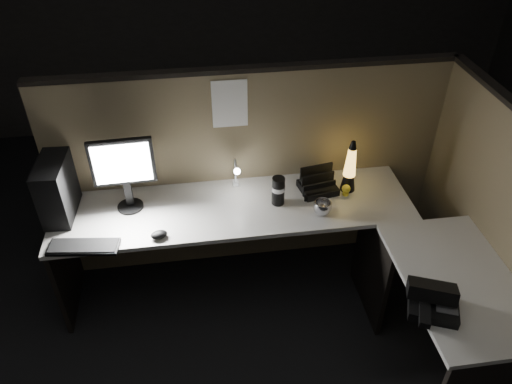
{
  "coord_description": "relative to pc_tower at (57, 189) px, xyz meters",
  "views": [
    {
      "loc": [
        -0.36,
        -1.88,
        2.74
      ],
      "look_at": [
        -0.04,
        0.35,
        1.02
      ],
      "focal_mm": 35.0,
      "sensor_mm": 36.0,
      "label": 1
    }
  ],
  "objects": [
    {
      "name": "floor",
      "position": [
        1.22,
        -0.69,
        -0.92
      ],
      "size": [
        6.0,
        6.0,
        0.0
      ],
      "primitive_type": "plane",
      "color": "black",
      "rests_on": "ground"
    },
    {
      "name": "room_shell",
      "position": [
        1.22,
        -0.69,
        0.7
      ],
      "size": [
        6.0,
        6.0,
        6.0
      ],
      "color": "silver",
      "rests_on": "ground"
    },
    {
      "name": "partition_back",
      "position": [
        1.22,
        0.24,
        -0.17
      ],
      "size": [
        2.66,
        0.06,
        1.5
      ],
      "primitive_type": "cube",
      "color": "brown",
      "rests_on": "ground"
    },
    {
      "name": "partition_right",
      "position": [
        2.55,
        -0.59,
        -0.17
      ],
      "size": [
        0.06,
        1.66,
        1.5
      ],
      "primitive_type": "cube",
      "color": "brown",
      "rests_on": "ground"
    },
    {
      "name": "desk",
      "position": [
        1.4,
        -0.44,
        -0.34
      ],
      "size": [
        2.6,
        1.6,
        0.73
      ],
      "color": "beige",
      "rests_on": "ground"
    },
    {
      "name": "pc_tower",
      "position": [
        0.0,
        0.0,
        0.0
      ],
      "size": [
        0.18,
        0.37,
        0.38
      ],
      "primitive_type": "cube",
      "rotation": [
        0.0,
        0.0,
        -0.05
      ],
      "color": "black",
      "rests_on": "desk"
    },
    {
      "name": "monitor",
      "position": [
        0.42,
        0.01,
        0.11
      ],
      "size": [
        0.38,
        0.16,
        0.49
      ],
      "rotation": [
        0.0,
        0.0,
        0.04
      ],
      "color": "black",
      "rests_on": "desk"
    },
    {
      "name": "keyboard",
      "position": [
        0.17,
        -0.35,
        -0.18
      ],
      "size": [
        0.42,
        0.19,
        0.02
      ],
      "primitive_type": "cube",
      "rotation": [
        0.0,
        0.0,
        -0.13
      ],
      "color": "black",
      "rests_on": "desk"
    },
    {
      "name": "mouse",
      "position": [
        0.6,
        -0.32,
        -0.17
      ],
      "size": [
        0.12,
        0.09,
        0.04
      ],
      "primitive_type": "ellipsoid",
      "rotation": [
        0.0,
        0.0,
        0.25
      ],
      "color": "black",
      "rests_on": "desk"
    },
    {
      "name": "clip_lamp",
      "position": [
        1.11,
        0.08,
        -0.06
      ],
      "size": [
        0.04,
        0.17,
        0.22
      ],
      "color": "silver",
      "rests_on": "desk"
    },
    {
      "name": "organizer",
      "position": [
        1.64,
        0.01,
        -0.15
      ],
      "size": [
        0.26,
        0.24,
        0.17
      ],
      "rotation": [
        0.0,
        0.0,
        0.17
      ],
      "color": "black",
      "rests_on": "desk"
    },
    {
      "name": "lava_lamp",
      "position": [
        1.84,
        -0.01,
        -0.03
      ],
      "size": [
        0.1,
        0.1,
        0.37
      ],
      "color": "black",
      "rests_on": "desk"
    },
    {
      "name": "travel_mug",
      "position": [
        1.36,
        -0.09,
        -0.09
      ],
      "size": [
        0.09,
        0.09,
        0.2
      ],
      "primitive_type": "cylinder",
      "color": "black",
      "rests_on": "desk"
    },
    {
      "name": "steel_mug",
      "position": [
        1.61,
        -0.24,
        -0.14
      ],
      "size": [
        0.14,
        0.14,
        0.09
      ],
      "primitive_type": "imported",
      "rotation": [
        0.0,
        0.0,
        0.3
      ],
      "color": "#B4B4BB",
      "rests_on": "desk"
    },
    {
      "name": "figurine",
      "position": [
        1.81,
        -0.07,
        -0.14
      ],
      "size": [
        0.06,
        0.06,
        0.06
      ],
      "primitive_type": "sphere",
      "color": "yellow",
      "rests_on": "desk"
    },
    {
      "name": "pinned_paper",
      "position": [
        1.09,
        0.2,
        0.39
      ],
      "size": [
        0.22,
        0.0,
        0.32
      ],
      "primitive_type": "cube",
      "color": "white",
      "rests_on": "partition_back"
    },
    {
      "name": "desk_phone",
      "position": [
        1.98,
        -1.05,
        -0.13
      ],
      "size": [
        0.3,
        0.3,
        0.15
      ],
      "rotation": [
        0.0,
        0.0,
        -0.39
      ],
      "color": "black",
      "rests_on": "desk"
    }
  ]
}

